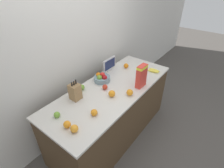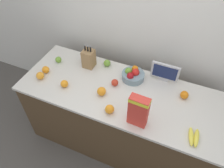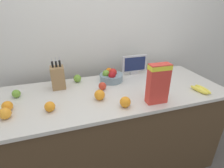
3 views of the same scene
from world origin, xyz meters
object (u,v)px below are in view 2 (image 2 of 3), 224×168
at_px(fruit_bowl, 133,75).
at_px(banana_bunch, 194,137).
at_px(cereal_box, 138,110).
at_px(orange_back_center, 46,70).
at_px(small_monitor, 165,72).
at_px(apple_rear, 115,83).
at_px(apple_by_knife_block, 107,63).
at_px(orange_front_left, 110,109).
at_px(orange_front_right, 184,95).
at_px(knife_block, 89,58).
at_px(apple_leftmost, 58,60).
at_px(orange_by_cereal, 40,76).
at_px(orange_near_bowl, 64,84).
at_px(orange_mid_left, 102,91).

relative_size(fruit_bowl, banana_bunch, 1.27).
bearing_deg(cereal_box, orange_back_center, 170.94).
height_order(cereal_box, fruit_bowl, cereal_box).
bearing_deg(cereal_box, small_monitor, 84.63).
xyz_separation_m(cereal_box, fruit_bowl, (-0.23, 0.52, -0.13)).
height_order(small_monitor, apple_rear, small_monitor).
xyz_separation_m(fruit_bowl, apple_by_knife_block, (-0.34, 0.08, -0.01)).
bearing_deg(fruit_bowl, apple_rear, -128.86).
height_order(cereal_box, orange_front_left, cereal_box).
height_order(small_monitor, orange_back_center, small_monitor).
distance_m(orange_front_right, orange_front_left, 0.75).
height_order(knife_block, banana_bunch, knife_block).
bearing_deg(fruit_bowl, banana_bunch, -33.92).
bearing_deg(apple_rear, apple_leftmost, 173.66).
relative_size(fruit_bowl, orange_back_center, 3.03).
bearing_deg(small_monitor, orange_front_left, -119.89).
bearing_deg(orange_by_cereal, apple_by_knife_block, 39.87).
height_order(apple_leftmost, orange_near_bowl, orange_near_bowl).
distance_m(orange_by_cereal, orange_front_left, 0.87).
relative_size(fruit_bowl, orange_by_cereal, 2.88).
relative_size(apple_leftmost, orange_mid_left, 0.79).
height_order(fruit_bowl, banana_bunch, fruit_bowl).
bearing_deg(orange_front_left, fruit_bowl, 85.15).
relative_size(orange_near_bowl, orange_front_left, 0.91).
distance_m(apple_rear, orange_front_right, 0.70).
xyz_separation_m(orange_by_cereal, orange_mid_left, (0.70, 0.05, 0.00)).
height_order(apple_rear, orange_by_cereal, orange_by_cereal).
bearing_deg(small_monitor, apple_leftmost, -170.98).
bearing_deg(orange_near_bowl, apple_by_knife_block, 60.44).
bearing_deg(orange_mid_left, fruit_bowl, 58.90).
bearing_deg(orange_front_left, banana_bunch, 2.23).
relative_size(banana_bunch, orange_back_center, 2.40).
relative_size(small_monitor, apple_by_knife_block, 3.71).
relative_size(cereal_box, apple_rear, 4.50).
distance_m(orange_near_bowl, orange_mid_left, 0.40).
xyz_separation_m(orange_near_bowl, orange_front_right, (1.16, 0.34, 0.00)).
bearing_deg(orange_back_center, orange_by_cereal, -87.13).
bearing_deg(orange_mid_left, orange_by_cereal, -175.51).
distance_m(fruit_bowl, apple_leftmost, 0.89).
bearing_deg(apple_leftmost, orange_by_cereal, -94.35).
bearing_deg(fruit_bowl, cereal_box, -66.46).
relative_size(fruit_bowl, orange_mid_left, 2.69).
xyz_separation_m(cereal_box, banana_bunch, (0.49, 0.04, -0.16)).
relative_size(knife_block, banana_bunch, 1.60).
bearing_deg(orange_front_right, apple_leftmost, -178.84).
height_order(small_monitor, fruit_bowl, small_monitor).
xyz_separation_m(banana_bunch, apple_rear, (-0.86, 0.31, 0.02)).
xyz_separation_m(small_monitor, orange_back_center, (-1.22, -0.40, -0.08)).
xyz_separation_m(small_monitor, orange_front_left, (-0.35, -0.62, -0.07)).
relative_size(knife_block, cereal_box, 0.93).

